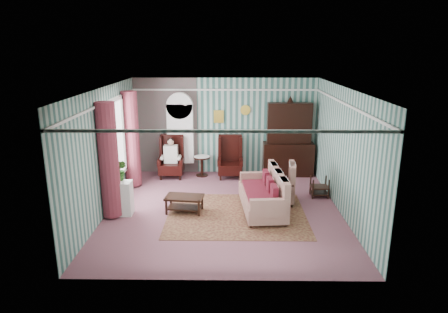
{
  "coord_description": "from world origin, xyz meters",
  "views": [
    {
      "loc": [
        0.13,
        -8.9,
        3.8
      ],
      "look_at": [
        -0.01,
        0.6,
        1.16
      ],
      "focal_mm": 32.0,
      "sensor_mm": 36.0,
      "label": 1
    }
  ],
  "objects_px": {
    "wingback_left": "(171,157)",
    "coffee_table": "(185,204)",
    "sofa": "(262,189)",
    "floral_armchair": "(279,184)",
    "plant_stand": "(120,198)",
    "wingback_right": "(230,157)",
    "seated_woman": "(171,158)",
    "nest_table": "(319,187)",
    "bookcase": "(181,138)",
    "round_side_table": "(202,166)",
    "dresser_hutch": "(289,137)"
  },
  "relations": [
    {
      "from": "round_side_table",
      "to": "nest_table",
      "type": "bearing_deg",
      "value": -28.2
    },
    {
      "from": "wingback_left",
      "to": "coffee_table",
      "type": "distance_m",
      "value": 2.72
    },
    {
      "from": "plant_stand",
      "to": "sofa",
      "type": "distance_m",
      "value": 3.31
    },
    {
      "from": "wingback_left",
      "to": "sofa",
      "type": "bearing_deg",
      "value": -45.26
    },
    {
      "from": "coffee_table",
      "to": "floral_armchair",
      "type": "bearing_deg",
      "value": 15.89
    },
    {
      "from": "dresser_hutch",
      "to": "nest_table",
      "type": "xyz_separation_m",
      "value": [
        0.57,
        -1.82,
        -0.91
      ]
    },
    {
      "from": "wingback_right",
      "to": "round_side_table",
      "type": "distance_m",
      "value": 0.92
    },
    {
      "from": "round_side_table",
      "to": "plant_stand",
      "type": "height_order",
      "value": "plant_stand"
    },
    {
      "from": "coffee_table",
      "to": "bookcase",
      "type": "bearing_deg",
      "value": 98.01
    },
    {
      "from": "round_side_table",
      "to": "plant_stand",
      "type": "xyz_separation_m",
      "value": [
        -1.7,
        -2.9,
        0.1
      ]
    },
    {
      "from": "floral_armchair",
      "to": "nest_table",
      "type": "bearing_deg",
      "value": -65.33
    },
    {
      "from": "floral_armchair",
      "to": "seated_woman",
      "type": "bearing_deg",
      "value": 61.66
    },
    {
      "from": "seated_woman",
      "to": "sofa",
      "type": "relative_size",
      "value": 0.58
    },
    {
      "from": "bookcase",
      "to": "wingback_left",
      "type": "height_order",
      "value": "bookcase"
    },
    {
      "from": "nest_table",
      "to": "sofa",
      "type": "relative_size",
      "value": 0.27
    },
    {
      "from": "wingback_right",
      "to": "seated_woman",
      "type": "xyz_separation_m",
      "value": [
        -1.75,
        0.0,
        -0.04
      ]
    },
    {
      "from": "round_side_table",
      "to": "bookcase",
      "type": "bearing_deg",
      "value": 159.73
    },
    {
      "from": "nest_table",
      "to": "wingback_right",
      "type": "bearing_deg",
      "value": 146.25
    },
    {
      "from": "bookcase",
      "to": "wingback_left",
      "type": "bearing_deg",
      "value": -122.66
    },
    {
      "from": "wingback_left",
      "to": "floral_armchair",
      "type": "relative_size",
      "value": 1.29
    },
    {
      "from": "plant_stand",
      "to": "sofa",
      "type": "bearing_deg",
      "value": 3.94
    },
    {
      "from": "dresser_hutch",
      "to": "bookcase",
      "type": "bearing_deg",
      "value": 177.89
    },
    {
      "from": "sofa",
      "to": "dresser_hutch",
      "type": "bearing_deg",
      "value": -24.46
    },
    {
      "from": "seated_woman",
      "to": "nest_table",
      "type": "height_order",
      "value": "seated_woman"
    },
    {
      "from": "wingback_left",
      "to": "floral_armchair",
      "type": "distance_m",
      "value": 3.55
    },
    {
      "from": "wingback_left",
      "to": "sofa",
      "type": "relative_size",
      "value": 0.62
    },
    {
      "from": "round_side_table",
      "to": "floral_armchair",
      "type": "height_order",
      "value": "floral_armchair"
    },
    {
      "from": "dresser_hutch",
      "to": "seated_woman",
      "type": "relative_size",
      "value": 2.0
    },
    {
      "from": "bookcase",
      "to": "nest_table",
      "type": "relative_size",
      "value": 4.15
    },
    {
      "from": "wingback_left",
      "to": "seated_woman",
      "type": "xyz_separation_m",
      "value": [
        0.0,
        0.0,
        -0.04
      ]
    },
    {
      "from": "plant_stand",
      "to": "coffee_table",
      "type": "height_order",
      "value": "plant_stand"
    },
    {
      "from": "bookcase",
      "to": "seated_woman",
      "type": "height_order",
      "value": "bookcase"
    },
    {
      "from": "plant_stand",
      "to": "floral_armchair",
      "type": "relative_size",
      "value": 0.82
    },
    {
      "from": "plant_stand",
      "to": "sofa",
      "type": "relative_size",
      "value": 0.4
    },
    {
      "from": "dresser_hutch",
      "to": "nest_table",
      "type": "height_order",
      "value": "dresser_hutch"
    },
    {
      "from": "sofa",
      "to": "floral_armchair",
      "type": "distance_m",
      "value": 0.74
    },
    {
      "from": "bookcase",
      "to": "round_side_table",
      "type": "height_order",
      "value": "bookcase"
    },
    {
      "from": "wingback_right",
      "to": "plant_stand",
      "type": "bearing_deg",
      "value": -132.84
    },
    {
      "from": "nest_table",
      "to": "floral_armchair",
      "type": "relative_size",
      "value": 0.56
    },
    {
      "from": "wingback_left",
      "to": "dresser_hutch",
      "type": "bearing_deg",
      "value": 4.41
    },
    {
      "from": "wingback_right",
      "to": "coffee_table",
      "type": "relative_size",
      "value": 1.43
    },
    {
      "from": "plant_stand",
      "to": "coffee_table",
      "type": "relative_size",
      "value": 0.91
    },
    {
      "from": "round_side_table",
      "to": "nest_table",
      "type": "height_order",
      "value": "round_side_table"
    },
    {
      "from": "bookcase",
      "to": "plant_stand",
      "type": "bearing_deg",
      "value": -108.49
    },
    {
      "from": "nest_table",
      "to": "floral_armchair",
      "type": "height_order",
      "value": "floral_armchair"
    },
    {
      "from": "bookcase",
      "to": "coffee_table",
      "type": "relative_size",
      "value": 2.56
    },
    {
      "from": "nest_table",
      "to": "floral_armchair",
      "type": "bearing_deg",
      "value": -160.31
    },
    {
      "from": "dresser_hutch",
      "to": "coffee_table",
      "type": "height_order",
      "value": "dresser_hutch"
    },
    {
      "from": "nest_table",
      "to": "sofa",
      "type": "bearing_deg",
      "value": -148.22
    },
    {
      "from": "floral_armchair",
      "to": "coffee_table",
      "type": "relative_size",
      "value": 1.11
    }
  ]
}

